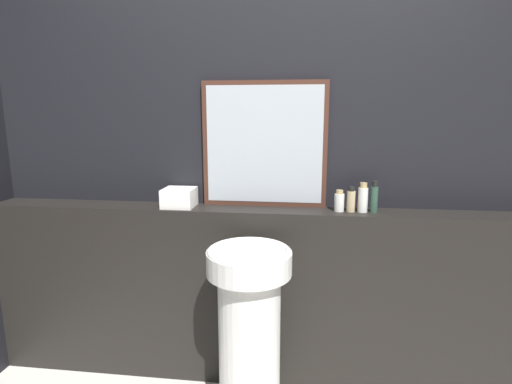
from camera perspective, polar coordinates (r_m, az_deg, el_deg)
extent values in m
cube|color=black|center=(2.23, 0.06, 4.79)|extent=(8.00, 0.06, 2.50)
cube|color=black|center=(2.31, -0.35, -14.49)|extent=(2.96, 0.20, 0.99)
cylinder|color=white|center=(2.05, -0.95, -21.62)|extent=(0.29, 0.29, 0.77)
cylinder|color=white|center=(1.85, -0.99, -10.04)|extent=(0.39, 0.39, 0.11)
torus|color=white|center=(1.83, -1.00, -8.48)|extent=(0.38, 0.38, 0.02)
cube|color=#47281E|center=(2.17, 1.20, 6.78)|extent=(0.67, 0.03, 0.67)
cube|color=#B2BCC6|center=(2.16, 1.18, 6.76)|extent=(0.62, 0.02, 0.62)
cube|color=white|center=(2.22, -10.90, -0.78)|extent=(0.17, 0.16, 0.10)
cylinder|color=white|center=(2.12, 11.80, -1.49)|extent=(0.05, 0.05, 0.09)
cylinder|color=tan|center=(2.11, 11.86, 0.00)|extent=(0.04, 0.04, 0.02)
cylinder|color=#C6B284|center=(2.13, 13.41, -1.30)|extent=(0.04, 0.04, 0.11)
cylinder|color=black|center=(2.11, 13.49, 0.45)|extent=(0.03, 0.03, 0.02)
cylinder|color=white|center=(2.13, 15.01, -1.11)|extent=(0.05, 0.05, 0.13)
cylinder|color=tan|center=(2.12, 15.11, 0.92)|extent=(0.04, 0.04, 0.03)
cylinder|color=#2D4C3D|center=(2.14, 16.52, -1.03)|extent=(0.04, 0.04, 0.13)
cylinder|color=black|center=(2.12, 16.64, 1.13)|extent=(0.03, 0.03, 0.03)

